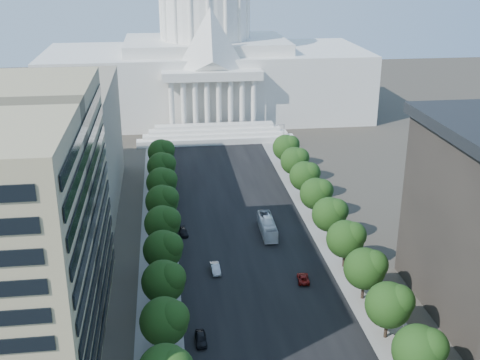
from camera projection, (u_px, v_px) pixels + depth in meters
name	position (u px, v px, depth m)	size (l,w,h in m)	color
road_asphalt	(237.00, 211.00, 147.07)	(30.00, 260.00, 0.01)	black
sidewalk_left	(159.00, 215.00, 144.81)	(8.00, 260.00, 0.02)	gray
sidewalk_right	(313.00, 207.00, 149.33)	(8.00, 260.00, 0.02)	gray
capitol	(206.00, 63.00, 227.91)	(120.00, 56.00, 73.00)	white
office_block_left_far	(35.00, 148.00, 145.28)	(38.00, 52.00, 30.00)	gray
tree_l_c	(166.00, 320.00, 92.44)	(7.79, 7.60, 9.97)	#33261C
tree_l_d	(165.00, 281.00, 103.56)	(7.79, 7.60, 9.97)	#33261C
tree_l_e	(164.00, 249.00, 114.68)	(7.79, 7.60, 9.97)	#33261C
tree_l_f	(164.00, 222.00, 125.81)	(7.79, 7.60, 9.97)	#33261C
tree_l_g	(163.00, 200.00, 136.93)	(7.79, 7.60, 9.97)	#33261C
tree_l_h	(163.00, 182.00, 148.05)	(7.79, 7.60, 9.97)	#33261C
tree_l_i	(163.00, 166.00, 159.18)	(7.79, 7.60, 9.97)	#33261C
tree_l_j	(162.00, 152.00, 170.30)	(7.79, 7.60, 9.97)	#33261C
tree_r_b	(421.00, 350.00, 85.60)	(7.79, 7.60, 9.97)	#33261C
tree_r_c	(391.00, 304.00, 96.72)	(7.79, 7.60, 9.97)	#33261C
tree_r_d	(367.00, 268.00, 107.85)	(7.79, 7.60, 9.97)	#33261C
tree_r_e	(347.00, 238.00, 118.97)	(7.79, 7.60, 9.97)	#33261C
tree_r_f	(331.00, 213.00, 130.10)	(7.79, 7.60, 9.97)	#33261C
tree_r_g	(317.00, 193.00, 141.22)	(7.79, 7.60, 9.97)	#33261C
tree_r_h	(306.00, 175.00, 152.34)	(7.79, 7.60, 9.97)	#33261C
tree_r_i	(296.00, 160.00, 163.47)	(7.79, 7.60, 9.97)	#33261C
tree_r_j	(287.00, 147.00, 174.59)	(7.79, 7.60, 9.97)	#33261C
streetlight_b	(402.00, 309.00, 96.39)	(2.61, 0.44, 9.00)	gray
streetlight_c	(354.00, 240.00, 119.56)	(2.61, 0.44, 9.00)	gray
streetlight_d	(322.00, 193.00, 142.74)	(2.61, 0.44, 9.00)	gray
streetlight_e	(299.00, 159.00, 165.91)	(2.61, 0.44, 9.00)	gray
streetlight_f	(282.00, 134.00, 189.08)	(2.61, 0.44, 9.00)	gray
car_dark_a	(201.00, 339.00, 97.43)	(1.83, 4.54, 1.55)	black
car_silver	(215.00, 269.00, 118.96)	(1.68, 4.82, 1.59)	#ACADB3
car_red	(303.00, 278.00, 115.72)	(2.14, 4.65, 1.29)	maroon
car_dark_b	(183.00, 232.00, 134.70)	(1.79, 4.40, 1.28)	black
city_bus	(267.00, 226.00, 134.98)	(2.93, 12.51, 3.48)	white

